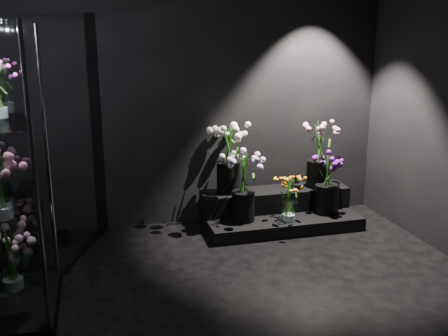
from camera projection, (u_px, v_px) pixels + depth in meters
name	position (u px, v px, depth m)	size (l,w,h in m)	color
floor	(259.00, 313.00, 3.64)	(4.00, 4.00, 0.00)	black
wall_back	(199.00, 92.00, 5.16)	(4.00, 4.00, 0.00)	black
display_riser	(278.00, 210.00, 5.36)	(1.61, 0.72, 0.36)	black
display_case	(3.00, 177.00, 3.40)	(0.56, 0.93, 2.05)	black
bouquet_orange_bells	(289.00, 199.00, 5.04)	(0.27, 0.27, 0.46)	white
bouquet_lilac	(243.00, 182.00, 5.00)	(0.43, 0.43, 0.71)	black
bouquet_purple	(327.00, 182.00, 5.26)	(0.40, 0.40, 0.62)	black
bouquet_cream_roses	(228.00, 154.00, 5.19)	(0.42, 0.42, 0.71)	black
bouquet_pink_roses	(319.00, 150.00, 5.39)	(0.42, 0.42, 0.72)	black
bouquet_case_base_pink	(10.00, 258.00, 3.73)	(0.37, 0.37, 0.50)	white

